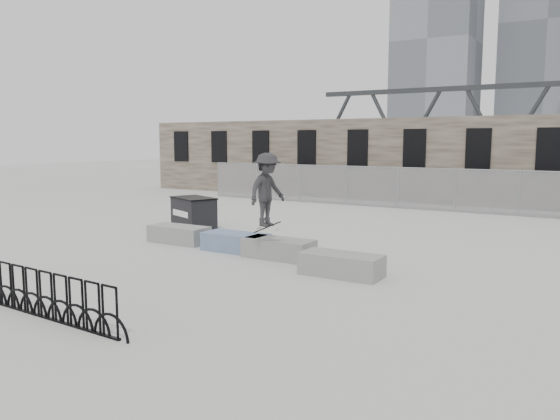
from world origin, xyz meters
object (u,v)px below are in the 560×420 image
at_px(dumpster, 194,213).
at_px(planter_center_left, 236,241).
at_px(planter_far_left, 179,234).
at_px(planter_offset, 341,264).
at_px(planter_center_right, 279,248).
at_px(skateboarder, 267,190).
at_px(bike_rack, 39,294).

bearing_deg(dumpster, planter_center_left, -11.49).
distance_m(planter_far_left, planter_offset, 6.49).
relative_size(planter_center_right, skateboarder, 0.91).
bearing_deg(planter_far_left, planter_center_left, -4.08).
relative_size(planter_center_left, skateboarder, 0.91).
bearing_deg(planter_offset, planter_center_left, 164.81).
height_order(planter_offset, skateboarder, skateboarder).
distance_m(planter_offset, dumpster, 8.65).
xyz_separation_m(planter_offset, bike_rack, (-3.53, -5.82, 0.14)).
bearing_deg(skateboarder, bike_rack, 178.39).
bearing_deg(dumpster, planter_far_left, -36.68).
bearing_deg(planter_offset, bike_rack, -121.23).
distance_m(planter_center_left, planter_center_right, 1.62).
relative_size(dumpster, skateboarder, 0.95).
distance_m(planter_center_right, planter_offset, 2.54).
height_order(planter_center_left, planter_center_right, same).
distance_m(planter_center_left, dumpster, 4.66).
relative_size(planter_far_left, bike_rack, 0.41).
height_order(dumpster, skateboarder, skateboarder).
relative_size(planter_center_right, dumpster, 0.95).
height_order(planter_center_left, skateboarder, skateboarder).
height_order(planter_center_right, bike_rack, bike_rack).
relative_size(dumpster, bike_rack, 0.42).
xyz_separation_m(dumpster, bike_rack, (4.28, -9.53, -0.16)).
xyz_separation_m(planter_far_left, planter_center_right, (4.00, -0.32, 0.00)).
relative_size(planter_center_right, bike_rack, 0.41).
height_order(bike_rack, skateboarder, skateboarder).
bearing_deg(planter_center_right, planter_far_left, 175.38).
bearing_deg(dumpster, bike_rack, -42.92).
height_order(planter_far_left, dumpster, dumpster).
bearing_deg(planter_far_left, skateboarder, -11.71).
bearing_deg(planter_far_left, planter_center_right, -4.62).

